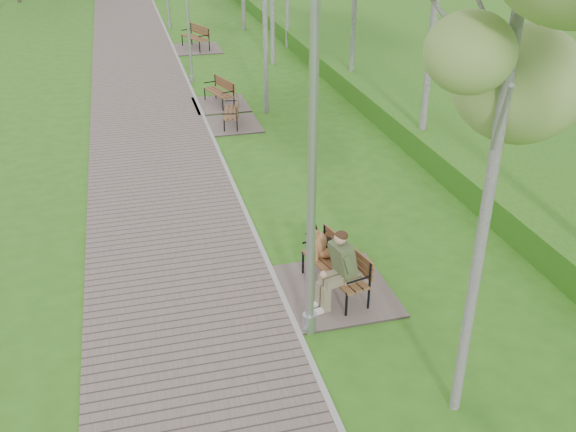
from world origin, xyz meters
name	(u,v)px	position (x,y,z in m)	size (l,w,h in m)	color
walkway	(137,69)	(-1.75, 21.50, 0.02)	(3.50, 67.00, 0.04)	#6D5D58
kerb	(181,66)	(0.00, 21.50, 0.03)	(0.10, 67.00, 0.05)	#999993
embankment	(467,57)	(12.00, 20.00, 0.00)	(14.00, 70.00, 1.60)	#438B23
bench_main	(333,271)	(0.91, 4.69, 0.49)	(1.98, 2.20, 1.72)	#6D5D58
bench_second	(231,120)	(0.74, 14.13, 0.18)	(1.64, 1.82, 1.01)	#6D5D58
bench_third	(219,99)	(0.70, 16.20, 0.20)	(1.76, 1.96, 1.08)	#6D5D58
bench_far	(196,44)	(0.97, 24.41, 0.24)	(2.06, 2.29, 1.26)	#6D5D58
lamp_post_near	(312,181)	(0.20, 3.73, 2.78)	(0.23, 0.23, 5.95)	#A3A6AB
lamp_post_second	(188,26)	(0.16, 19.22, 2.06)	(0.17, 0.17, 4.41)	#A3A6AB
birch_near_a	(517,17)	(1.73, 1.52, 5.48)	(2.36, 2.36, 6.98)	silver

